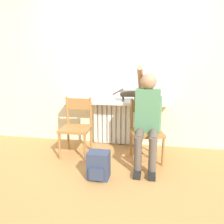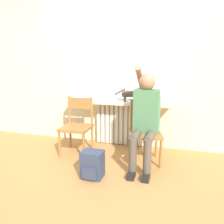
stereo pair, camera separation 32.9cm
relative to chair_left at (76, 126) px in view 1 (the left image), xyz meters
The scene contains 10 objects.
ground_plane 0.92m from the chair_left, 48.41° to the right, with size 12.00×12.00×0.00m, color #B27F47.
wall_with_window 1.22m from the chair_left, 49.70° to the left, with size 7.00×0.06×2.70m.
radiator 0.77m from the chair_left, 45.93° to the left, with size 0.82×0.08×0.73m.
windowsill 0.76m from the chair_left, 40.13° to the left, with size 1.74×0.30×0.05m.
window_glass 1.20m from the chair_left, 48.07° to the left, with size 1.67×0.01×1.13m.
chair_left is the anchor object (origin of this frame).
chair_right 1.05m from the chair_left, ahead, with size 0.53×0.53×0.88m.
person 1.10m from the chair_left, ahead, with size 0.36×1.01×1.36m.
cat 0.99m from the chair_left, 28.15° to the left, with size 0.48×0.11×0.22m.
backpack 0.89m from the chair_left, 52.73° to the right, with size 0.26×0.23×0.34m.
Camera 1 is at (0.59, -2.46, 1.35)m, focal length 35.00 mm.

